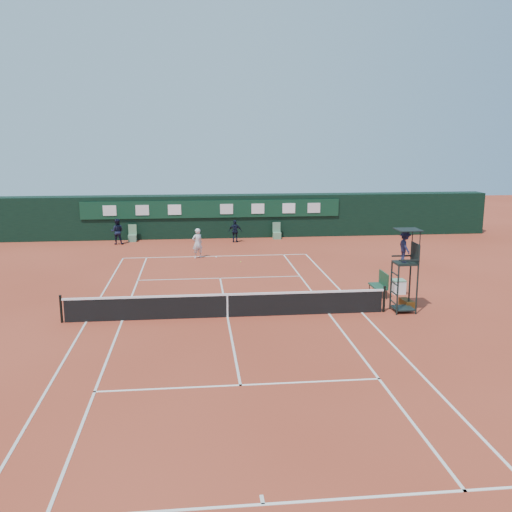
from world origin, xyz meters
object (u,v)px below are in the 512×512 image
at_px(tennis_net, 227,305).
at_px(player, 197,243).
at_px(cooler, 398,286).
at_px(umpire_chair, 405,253).
at_px(player_bench, 380,283).

bearing_deg(tennis_net, player, 95.45).
distance_m(tennis_net, cooler, 8.43).
bearing_deg(umpire_chair, tennis_net, 179.81).
relative_size(cooler, player, 0.36).
xyz_separation_m(player_bench, cooler, (0.96, 0.33, -0.27)).
bearing_deg(player_bench, tennis_net, -161.46).
distance_m(umpire_chair, player_bench, 3.03).
bearing_deg(umpire_chair, player, 125.71).
relative_size(tennis_net, cooler, 20.00).
xyz_separation_m(tennis_net, cooler, (7.99, 2.69, -0.18)).
relative_size(player_bench, player, 0.68).
height_order(tennis_net, player_bench, same).
bearing_deg(player, cooler, 110.76).
relative_size(tennis_net, player_bench, 10.75).
relative_size(umpire_chair, player_bench, 2.85).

